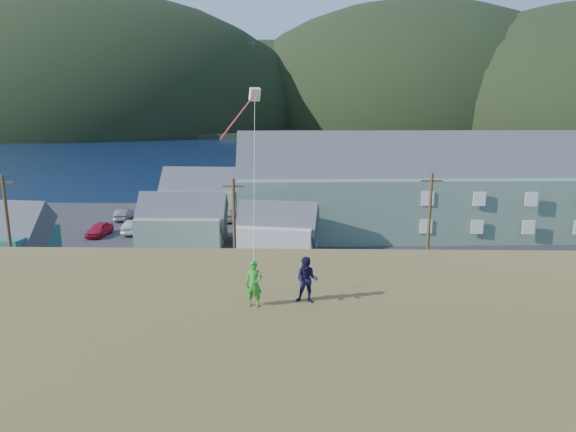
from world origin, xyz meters
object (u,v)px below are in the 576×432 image
(wharf, at_px, (243,195))
(shed_palegreen_near, at_px, (182,221))
(kite_flyer_navy, at_px, (307,280))
(shed_palegreen_far, at_px, (205,193))
(lodge, at_px, (416,187))
(shed_white, at_px, (277,230))
(kite_flyer_green, at_px, (254,284))

(wharf, distance_m, shed_palegreen_near, 26.46)
(shed_palegreen_near, relative_size, kite_flyer_navy, 5.40)
(kite_flyer_navy, bearing_deg, shed_palegreen_far, 114.76)
(lodge, bearing_deg, shed_white, -154.42)
(shed_palegreen_near, height_order, kite_flyer_green, kite_flyer_green)
(wharf, relative_size, kite_flyer_green, 16.28)
(kite_flyer_green, height_order, kite_flyer_navy, kite_flyer_navy)
(shed_palegreen_far, bearing_deg, kite_flyer_navy, -72.45)
(wharf, distance_m, shed_palegreen_far, 12.79)
(shed_palegreen_far, bearing_deg, kite_flyer_green, -74.62)
(shed_palegreen_near, xyz_separation_m, kite_flyer_navy, (12.09, -33.03, 5.60))
(wharf, bearing_deg, kite_flyer_green, -83.24)
(lodge, distance_m, shed_palegreen_far, 26.33)
(lodge, bearing_deg, kite_flyer_green, -112.99)
(shed_palegreen_near, xyz_separation_m, kite_flyer_green, (10.29, -33.43, 5.58))
(shed_palegreen_far, bearing_deg, shed_palegreen_near, -85.93)
(wharf, height_order, lodge, lodge)
(kite_flyer_green, xyz_separation_m, kite_flyer_navy, (1.80, 0.40, 0.02))
(wharf, height_order, shed_white, shed_white)
(wharf, distance_m, kite_flyer_navy, 60.35)
(kite_flyer_green, bearing_deg, kite_flyer_navy, 22.22)
(lodge, relative_size, shed_white, 4.75)
(lodge, distance_m, kite_flyer_green, 40.99)
(shed_palegreen_far, relative_size, kite_flyer_green, 7.03)
(lodge, xyz_separation_m, shed_palegreen_far, (-24.58, 9.14, -2.34))
(shed_palegreen_far, height_order, kite_flyer_green, kite_flyer_green)
(shed_white, relative_size, kite_flyer_navy, 5.00)
(lodge, bearing_deg, kite_flyer_navy, -110.76)
(shed_palegreen_near, height_order, kite_flyer_navy, kite_flyer_navy)
(wharf, xyz_separation_m, shed_white, (6.48, -29.13, 1.86))
(kite_flyer_green, bearing_deg, lodge, 79.69)
(lodge, height_order, shed_palegreen_near, lodge)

